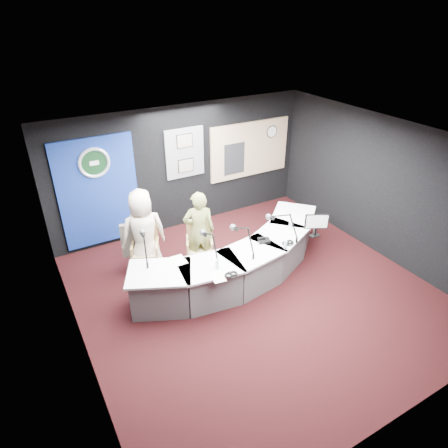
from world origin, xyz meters
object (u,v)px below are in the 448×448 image
person_woman (199,231)px  armchair_left (146,251)px  broadcast_desk (237,261)px  armchair_right (200,247)px  person_man (143,233)px

person_woman → armchair_left: bearing=-0.6°
broadcast_desk → armchair_right: size_ratio=4.76×
person_woman → person_man: bearing=-0.6°
armchair_right → person_man: (-0.97, 0.39, 0.39)m
armchair_right → person_man: person_man is taller
armchair_left → armchair_right: armchair_right is taller
armchair_left → armchair_right: bearing=2.7°
broadcast_desk → person_woman: (-0.46, 0.66, 0.45)m
person_man → person_woman: bearing=164.2°
broadcast_desk → person_man: size_ratio=2.60×
person_man → broadcast_desk: bearing=149.8°
person_man → person_woman: size_ratio=1.05×
broadcast_desk → armchair_left: armchair_left is taller
armchair_left → armchair_right: (0.97, -0.39, 0.00)m
armchair_left → person_man: 0.40m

